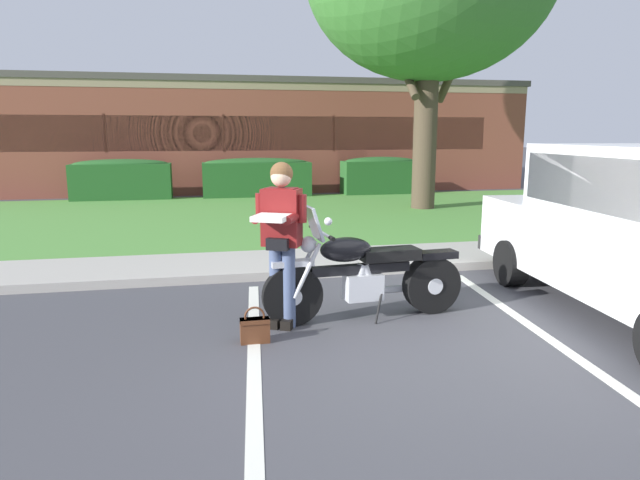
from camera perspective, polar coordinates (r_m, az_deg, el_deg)
ground_plane at (r=5.47m, az=9.16°, el=-10.58°), size 140.00×140.00×0.00m
curb_strip at (r=7.96m, az=2.16°, el=-3.20°), size 60.00×0.20×0.12m
concrete_walk at (r=8.77m, az=0.83°, el=-2.01°), size 60.00×1.50×0.08m
grass_lawn at (r=13.59m, az=-3.72°, el=2.51°), size 60.00×8.45×0.06m
stall_stripe_0 at (r=5.35m, az=-6.73°, el=-11.00°), size 0.50×4.39×0.01m
stall_stripe_1 at (r=6.26m, az=20.93°, el=-8.36°), size 0.50×4.39×0.01m
motorcycle at (r=6.08m, az=5.27°, el=-3.48°), size 2.24×0.82×1.26m
rider_person at (r=5.67m, az=-3.98°, el=0.85°), size 0.58×0.67×1.70m
handbag at (r=5.48m, az=-6.64°, el=-8.89°), size 0.28×0.13×0.36m
hedge_left at (r=17.73m, az=-19.51°, el=5.87°), size 2.86×0.90×1.24m
hedge_center_left at (r=17.64m, az=-6.44°, el=6.39°), size 3.32×0.90×1.24m
hedge_center_right at (r=18.45m, az=6.14°, el=6.59°), size 2.48×0.90×1.24m
brick_building at (r=23.07m, az=-10.15°, el=10.43°), size 21.47×9.19×3.80m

